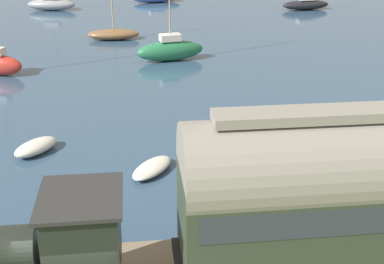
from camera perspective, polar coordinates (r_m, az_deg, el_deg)
The scene contains 9 objects.
harbor_water at distance 54.97m, azimuth -8.60°, elevation 12.66°, with size 80.00×80.00×0.01m.
steam_locomotive at distance 14.04m, azimuth -16.28°, elevation -11.37°, with size 2.27×5.72×3.06m.
passenger_coach at distance 14.38m, azimuth 17.14°, elevation -5.82°, with size 2.61×9.40×4.87m.
sailboat_gray at distance 56.36m, azimuth -14.78°, elevation 13.08°, with size 2.47×5.00×5.39m.
sailboat_black at distance 56.10m, azimuth 12.04°, elevation 13.20°, with size 2.15×4.99×5.62m.
sailboat_brown at distance 42.95m, azimuth -8.36°, elevation 10.32°, with size 1.71×4.06×6.04m.
sailboat_green at distance 36.54m, azimuth -2.33°, elevation 8.79°, with size 2.24×4.79×8.34m.
rowboat_off_pier at distance 23.85m, azimuth -16.33°, elevation -1.53°, with size 2.36×2.18×0.54m.
rowboat_near_shore at distance 21.33m, azimuth -4.29°, elevation -3.84°, with size 2.49×2.18×0.40m.
Camera 1 is at (-10.73, -1.82, 9.91)m, focal length 50.00 mm.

